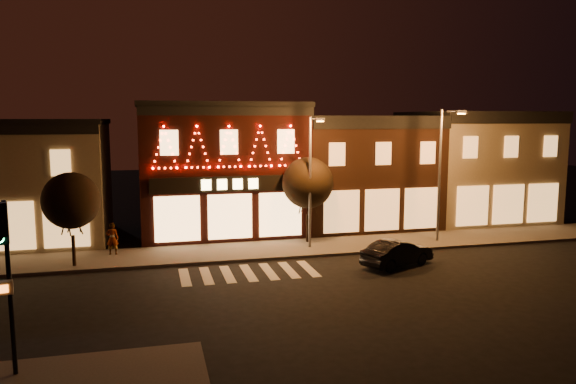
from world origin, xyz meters
name	(u,v)px	position (x,y,z in m)	size (l,w,h in m)	color
ground	(266,299)	(0.00, 0.00, 0.00)	(120.00, 120.00, 0.00)	black
sidewalk_far	(271,250)	(2.00, 8.00, 0.07)	(44.00, 4.00, 0.15)	#47423D
building_left	(0,181)	(-13.00, 13.99, 3.66)	(12.20, 8.28, 7.30)	#7D7359
building_pulp	(221,168)	(0.00, 13.98, 4.16)	(10.20, 8.34, 8.30)	black
building_right_a	(359,171)	(9.50, 13.99, 3.76)	(9.20, 8.28, 7.50)	#361E13
building_right_b	(475,166)	(18.50, 13.99, 3.91)	(9.20, 8.28, 7.80)	#7D7359
traffic_signal_near	(5,254)	(-8.32, -5.13, 3.66)	(0.40, 0.52, 4.98)	black
streetlamp_mid	(311,172)	(4.20, 7.58, 4.42)	(0.47, 1.67, 7.27)	#59595E
streetlamp_right	(443,165)	(12.04, 7.31, 4.66)	(0.69, 1.76, 7.69)	#59595E
tree_left	(71,201)	(-8.17, 6.87, 3.38)	(2.76, 2.76, 4.62)	black
tree_right	(308,183)	(4.43, 9.12, 3.63)	(2.98, 2.98, 4.97)	black
dark_sedan	(397,253)	(7.46, 3.43, 0.66)	(1.39, 4.00, 1.32)	black
pedestrian	(112,239)	(-6.47, 8.75, 1.00)	(0.62, 0.41, 1.70)	gray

